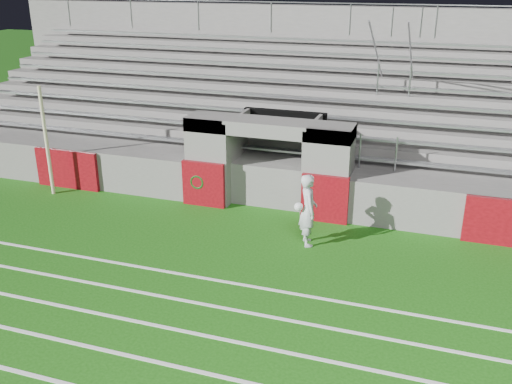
% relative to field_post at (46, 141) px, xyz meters
% --- Properties ---
extents(ground, '(90.00, 90.00, 0.00)m').
position_rel_field_post_xyz_m(ground, '(6.66, -2.35, -1.68)').
color(ground, '#16520D').
rests_on(ground, ground).
extents(field_post, '(0.11, 0.11, 3.37)m').
position_rel_field_post_xyz_m(field_post, '(0.00, 0.00, 0.00)').
color(field_post, beige).
rests_on(field_post, ground).
extents(stadium_structure, '(26.00, 8.48, 5.42)m').
position_rel_field_post_xyz_m(stadium_structure, '(6.66, 5.62, -0.19)').
color(stadium_structure, '#5F5D5A').
rests_on(stadium_structure, ground).
extents(goalkeeper_with_ball, '(0.69, 0.80, 1.87)m').
position_rel_field_post_xyz_m(goalkeeper_with_ball, '(8.35, -0.90, -0.75)').
color(goalkeeper_with_ball, '#B4B8BF').
rests_on(goalkeeper_with_ball, ground).
extents(hose_coil, '(0.56, 0.14, 0.60)m').
position_rel_field_post_xyz_m(hose_coil, '(4.68, 0.58, -0.89)').
color(hose_coil, '#0D441C').
rests_on(hose_coil, ground).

